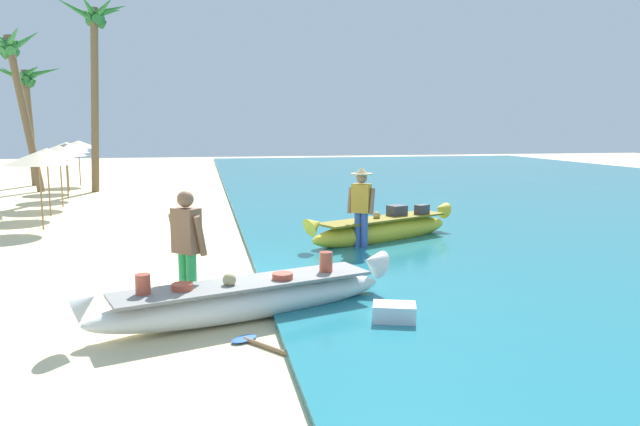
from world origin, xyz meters
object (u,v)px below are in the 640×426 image
boat_yellow_midground (384,229)px  paddle (272,348)px  person_tourist_customer (187,246)px  cooler_box (394,316)px  palm_tree_leaning_seaward (26,85)px  palm_tree_mid_cluster (12,60)px  boat_white_foreground (246,298)px  palm_tree_tall_inland (94,35)px  person_vendor_hatted (361,203)px

boat_yellow_midground → paddle: boat_yellow_midground is taller
person_tourist_customer → cooler_box: person_tourist_customer is taller
palm_tree_leaning_seaward → cooler_box: 22.67m
palm_tree_mid_cluster → paddle: size_ratio=4.47×
boat_white_foreground → palm_tree_tall_inland: bearing=104.8°
boat_white_foreground → palm_tree_leaning_seaward: palm_tree_leaning_seaward is taller
palm_tree_tall_inland → paddle: (4.53, -17.55, -5.85)m
palm_tree_leaning_seaward → paddle: bearing=-69.2°
person_tourist_customer → cooler_box: (2.54, -1.03, -0.80)m
palm_tree_tall_inland → paddle: size_ratio=5.19×
person_tourist_customer → palm_tree_tall_inland: (-3.59, 16.05, 4.92)m
person_tourist_customer → palm_tree_tall_inland: size_ratio=0.23×
cooler_box → boat_white_foreground: bearing=176.4°
boat_yellow_midground → cooler_box: bearing=-105.9°
boat_yellow_midground → cooler_box: 5.38m
palm_tree_tall_inland → cooler_box: (6.13, -17.09, -5.72)m
person_vendor_hatted → person_tourist_customer: (-3.33, -3.46, -0.03)m
cooler_box → person_tourist_customer: bearing=175.9°
boat_yellow_midground → palm_tree_mid_cluster: (-10.63, 12.41, 4.62)m
boat_white_foreground → boat_yellow_midground: bearing=53.8°
palm_tree_leaning_seaward → boat_yellow_midground: bearing=-54.1°
boat_white_foreground → person_tourist_customer: 1.05m
palm_tree_tall_inland → palm_tree_leaning_seaward: (-3.31, 3.13, -1.67)m
boat_yellow_midground → person_vendor_hatted: person_vendor_hatted is taller
boat_white_foreground → cooler_box: (1.79, -0.71, -0.13)m
person_tourist_customer → palm_tree_tall_inland: 17.17m
person_tourist_customer → palm_tree_tall_inland: palm_tree_tall_inland is taller
palm_tree_leaning_seaward → boat_white_foreground: bearing=-68.6°
boat_yellow_midground → palm_tree_leaning_seaward: (-10.91, 15.04, 3.88)m
palm_tree_tall_inland → paddle: 19.04m
palm_tree_tall_inland → paddle: palm_tree_tall_inland is taller
boat_yellow_midground → paddle: 6.42m
boat_yellow_midground → palm_tree_leaning_seaward: bearing=125.9°
palm_tree_leaning_seaward → paddle: palm_tree_leaning_seaward is taller
palm_tree_leaning_seaward → person_tourist_customer: bearing=-70.2°
person_vendor_hatted → palm_tree_mid_cluster: (-9.94, 13.09, 3.95)m
palm_tree_mid_cluster → boat_white_foreground: bearing=-66.4°
person_tourist_customer → person_vendor_hatted: bearing=46.1°
boat_yellow_midground → palm_tree_leaning_seaward: 18.98m
palm_tree_leaning_seaward → person_vendor_hatted: bearing=-57.0°
person_tourist_customer → cooler_box: size_ratio=3.15×
boat_white_foreground → person_tourist_customer: (-0.75, 0.32, 0.67)m
boat_yellow_midground → palm_tree_tall_inland: palm_tree_tall_inland is taller
palm_tree_mid_cluster → cooler_box: 20.39m
palm_tree_mid_cluster → paddle: (7.55, -18.05, -4.91)m
boat_white_foreground → palm_tree_leaning_seaward: 21.31m
person_vendor_hatted → palm_tree_leaning_seaward: (-10.22, 15.72, 3.22)m
boat_white_foreground → cooler_box: size_ratio=8.08×
boat_yellow_midground → palm_tree_leaning_seaward: palm_tree_leaning_seaward is taller
boat_white_foreground → palm_tree_leaning_seaward: bearing=111.4°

